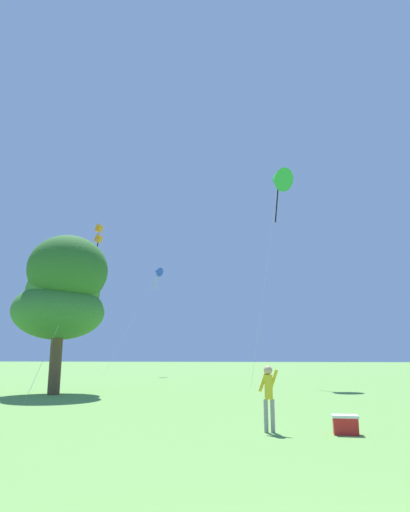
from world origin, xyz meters
TOP-DOWN VIEW (x-y plane):
  - kite_blue_delta at (-15.07, 43.71)m, footprint 4.30×5.62m
  - kite_orange_box at (-12.55, 22.72)m, footprint 1.44×8.71m
  - kite_green_small at (-1.69, 29.82)m, footprint 3.30×5.36m
  - person_near_tree at (-1.63, 8.92)m, footprint 0.51×0.21m
  - tree_left_oak at (-12.62, 18.97)m, footprint 4.86×4.65m
  - picnic_cooler at (0.14, 8.95)m, footprint 0.60×0.40m

SIDE VIEW (x-z plane):
  - picnic_cooler at x=0.14m, z-range 0.00..0.44m
  - person_near_tree at x=-1.63m, z-range 0.16..1.72m
  - tree_left_oak at x=-12.62m, z-range 1.09..9.09m
  - kite_orange_box at x=-12.55m, z-range 4.18..13.99m
  - kite_blue_delta at x=-15.07m, z-range 5.08..16.44m
  - kite_green_small at x=-1.69m, z-range 6.83..22.72m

